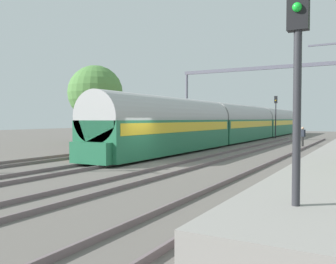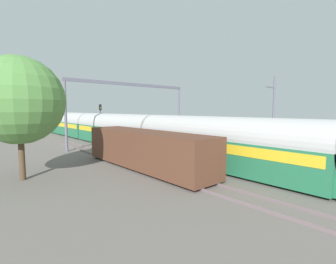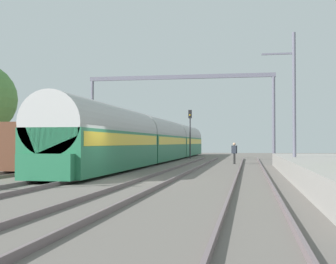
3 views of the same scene
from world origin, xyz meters
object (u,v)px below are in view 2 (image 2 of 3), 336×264
at_px(freight_car, 145,149).
at_px(railway_signal_far, 100,117).
at_px(catenary_gantry, 132,98).
at_px(passenger_train, 114,130).
at_px(person_crossing, 179,136).

height_order(freight_car, railway_signal_far, railway_signal_far).
distance_m(railway_signal_far, catenary_gantry, 9.12).
relative_size(passenger_train, freight_car, 3.78).
bearing_deg(person_crossing, passenger_train, 169.80).
bearing_deg(passenger_train, person_crossing, -33.00).
bearing_deg(catenary_gantry, railway_signal_far, 91.16).
height_order(person_crossing, catenary_gantry, catenary_gantry).
xyz_separation_m(freight_car, catenary_gantry, (6.28, 11.61, 4.46)).
xyz_separation_m(freight_car, railway_signal_far, (6.11, 20.36, 1.90)).
distance_m(freight_car, person_crossing, 13.85).
bearing_deg(freight_car, passenger_train, 71.67).
height_order(freight_car, catenary_gantry, catenary_gantry).
bearing_deg(catenary_gantry, freight_car, -118.43).
distance_m(passenger_train, person_crossing, 8.48).
bearing_deg(freight_car, railway_signal_far, 73.30).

